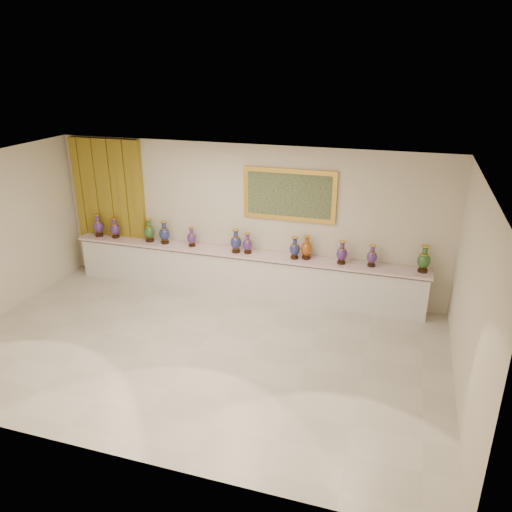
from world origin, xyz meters
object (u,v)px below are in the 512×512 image
at_px(counter, 242,273).
at_px(vase_1, 115,229).
at_px(vase_2, 149,231).
at_px(vase_0, 98,226).

distance_m(counter, vase_1, 2.95).
bearing_deg(vase_1, vase_2, 0.47).
relative_size(counter, vase_1, 16.38).
xyz_separation_m(counter, vase_1, (-2.87, 0.00, 0.66)).
distance_m(counter, vase_2, 2.16).
bearing_deg(vase_1, vase_0, -177.45).
relative_size(vase_0, vase_2, 0.99).
bearing_deg(vase_0, vase_1, 2.55).
bearing_deg(vase_2, vase_1, -179.53).
xyz_separation_m(vase_1, vase_2, (0.82, 0.01, 0.02)).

